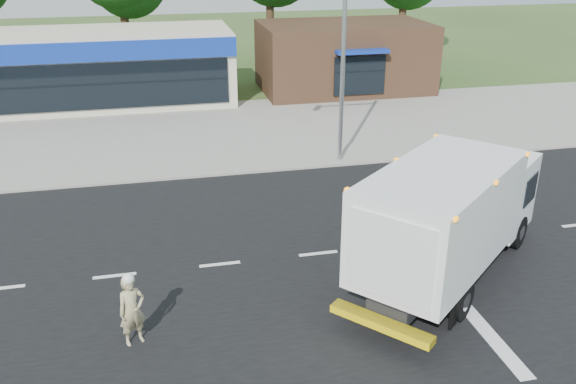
{
  "coord_description": "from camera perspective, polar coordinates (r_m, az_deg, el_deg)",
  "views": [
    {
      "loc": [
        -4.44,
        -15.69,
        9.04
      ],
      "look_at": [
        -0.72,
        1.0,
        1.7
      ],
      "focal_mm": 38.0,
      "sensor_mm": 36.0,
      "label": 1
    }
  ],
  "objects": [
    {
      "name": "sidewalk",
      "position": [
        25.9,
        -1.92,
        2.93
      ],
      "size": [
        60.0,
        2.4,
        0.12
      ],
      "primitive_type": "cube",
      "color": "gray",
      "rests_on": "ground"
    },
    {
      "name": "lane_markings",
      "position": [
        17.9,
        8.19,
        -7.3
      ],
      "size": [
        55.2,
        7.0,
        0.01
      ],
      "color": "silver",
      "rests_on": "road_asphalt"
    },
    {
      "name": "parking_apron",
      "position": [
        31.35,
        -3.92,
        6.43
      ],
      "size": [
        60.0,
        9.0,
        0.02
      ],
      "primitive_type": "cube",
      "color": "gray",
      "rests_on": "ground"
    },
    {
      "name": "ems_box_truck",
      "position": [
        17.07,
        15.06,
        -1.79
      ],
      "size": [
        7.68,
        7.13,
        3.56
      ],
      "rotation": [
        0.0,
        0.0,
        0.72
      ],
      "color": "black",
      "rests_on": "ground"
    },
    {
      "name": "brown_storefront",
      "position": [
        38.11,
        5.25,
        12.49
      ],
      "size": [
        10.0,
        6.7,
        4.0
      ],
      "color": "#382316",
      "rests_on": "ground"
    },
    {
      "name": "emergency_worker",
      "position": [
        14.9,
        -14.4,
        -10.59
      ],
      "size": [
        0.76,
        0.64,
        1.89
      ],
      "rotation": [
        0.0,
        0.0,
        0.4
      ],
      "color": "tan",
      "rests_on": "ground"
    },
    {
      "name": "road_asphalt",
      "position": [
        18.64,
        2.84,
        -5.79
      ],
      "size": [
        60.0,
        14.0,
        0.02
      ],
      "primitive_type": "cube",
      "color": "black",
      "rests_on": "ground"
    },
    {
      "name": "retail_strip_mall",
      "position": [
        36.59,
        -19.85,
        10.81
      ],
      "size": [
        18.0,
        6.2,
        4.0
      ],
      "color": "#C0B89F",
      "rests_on": "ground"
    },
    {
      "name": "ground",
      "position": [
        18.64,
        2.84,
        -5.81
      ],
      "size": [
        120.0,
        120.0,
        0.0
      ],
      "primitive_type": "plane",
      "color": "#385123",
      "rests_on": "ground"
    },
    {
      "name": "traffic_signal_pole",
      "position": [
        24.61,
        3.74,
        13.55
      ],
      "size": [
        3.51,
        0.25,
        8.0
      ],
      "color": "gray",
      "rests_on": "ground"
    }
  ]
}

